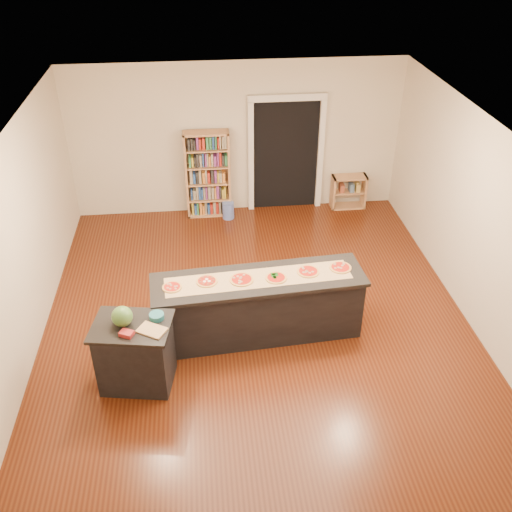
{
  "coord_description": "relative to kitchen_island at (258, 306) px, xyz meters",
  "views": [
    {
      "loc": [
        -0.69,
        -6.29,
        5.22
      ],
      "look_at": [
        0.0,
        0.2,
        1.0
      ],
      "focal_mm": 40.0,
      "sensor_mm": 36.0,
      "label": 1
    }
  ],
  "objects": [
    {
      "name": "pizza_e",
      "position": [
        0.67,
        0.07,
        0.47
      ],
      "size": [
        0.3,
        0.3,
        0.02
      ],
      "color": "tan",
      "rests_on": "kitchen_island"
    },
    {
      "name": "kraft_paper",
      "position": [
        -0.0,
        0.0,
        0.46
      ],
      "size": [
        2.47,
        0.62,
        0.0
      ],
      "primitive_type": "cube",
      "rotation": [
        0.0,
        0.0,
        0.07
      ],
      "color": "tan",
      "rests_on": "kitchen_island"
    },
    {
      "name": "watermelon",
      "position": [
        -1.68,
        -0.75,
        0.57
      ],
      "size": [
        0.25,
        0.25,
        0.25
      ],
      "primitive_type": "sphere",
      "color": "#144214",
      "rests_on": "side_counter"
    },
    {
      "name": "doorway",
      "position": [
        0.91,
        3.69,
        0.73
      ],
      "size": [
        1.4,
        0.09,
        2.21
      ],
      "color": "black",
      "rests_on": "room"
    },
    {
      "name": "side_counter",
      "position": [
        -1.59,
        -0.76,
        -0.01
      ],
      "size": [
        0.92,
        0.68,
        0.91
      ],
      "rotation": [
        0.0,
        0.0,
        -0.17
      ],
      "color": "black",
      "rests_on": "ground"
    },
    {
      "name": "pizza_c",
      "position": [
        -0.22,
        -0.02,
        0.47
      ],
      "size": [
        0.3,
        0.3,
        0.02
      ],
      "color": "tan",
      "rests_on": "kitchen_island"
    },
    {
      "name": "pizza_a",
      "position": [
        -1.12,
        -0.09,
        0.47
      ],
      "size": [
        0.26,
        0.26,
        0.02
      ],
      "color": "tan",
      "rests_on": "kitchen_island"
    },
    {
      "name": "pizza_f",
      "position": [
        1.12,
        0.12,
        0.47
      ],
      "size": [
        0.3,
        0.3,
        0.02
      ],
      "color": "tan",
      "rests_on": "kitchen_island"
    },
    {
      "name": "package_red",
      "position": [
        -1.62,
        -0.95,
        0.47
      ],
      "size": [
        0.18,
        0.16,
        0.05
      ],
      "primitive_type": "cube",
      "rotation": [
        0.0,
        0.0,
        -0.45
      ],
      "color": "maroon",
      "rests_on": "side_counter"
    },
    {
      "name": "package_teal",
      "position": [
        -1.29,
        -0.67,
        0.48
      ],
      "size": [
        0.18,
        0.18,
        0.07
      ],
      "primitive_type": "cylinder",
      "color": "#195966",
      "rests_on": "side_counter"
    },
    {
      "name": "pizza_b",
      "position": [
        -0.68,
        -0.01,
        0.47
      ],
      "size": [
        0.29,
        0.29,
        0.02
      ],
      "color": "tan",
      "rests_on": "kitchen_island"
    },
    {
      "name": "kitchen_island",
      "position": [
        0.0,
        0.0,
        0.0
      ],
      "size": [
        2.81,
        0.76,
        0.93
      ],
      "rotation": [
        0.0,
        0.0,
        0.07
      ],
      "color": "black",
      "rests_on": "ground"
    },
    {
      "name": "bookshelf",
      "position": [
        -0.55,
        3.54,
        0.35
      ],
      "size": [
        0.82,
        0.29,
        1.63
      ],
      "primitive_type": "cube",
      "color": "tan",
      "rests_on": "ground"
    },
    {
      "name": "cutting_board",
      "position": [
        -1.34,
        -0.9,
        0.46
      ],
      "size": [
        0.38,
        0.35,
        0.02
      ],
      "primitive_type": "cube",
      "rotation": [
        0.0,
        0.0,
        -0.54
      ],
      "color": "tan",
      "rests_on": "side_counter"
    },
    {
      "name": "room",
      "position": [
        0.01,
        0.23,
        0.93
      ],
      "size": [
        6.0,
        7.0,
        2.8
      ],
      "color": "beige",
      "rests_on": "ground"
    },
    {
      "name": "pizza_d",
      "position": [
        0.23,
        -0.03,
        0.47
      ],
      "size": [
        0.28,
        0.28,
        0.02
      ],
      "color": "tan",
      "rests_on": "kitchen_island"
    },
    {
      "name": "waste_bin",
      "position": [
        -0.2,
        3.34,
        -0.31
      ],
      "size": [
        0.22,
        0.22,
        0.32
      ],
      "primitive_type": "cylinder",
      "color": "#5871C4",
      "rests_on": "ground"
    },
    {
      "name": "low_shelf",
      "position": [
        2.13,
        3.54,
        -0.14
      ],
      "size": [
        0.65,
        0.28,
        0.65
      ],
      "primitive_type": "cube",
      "color": "tan",
      "rests_on": "ground"
    }
  ]
}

